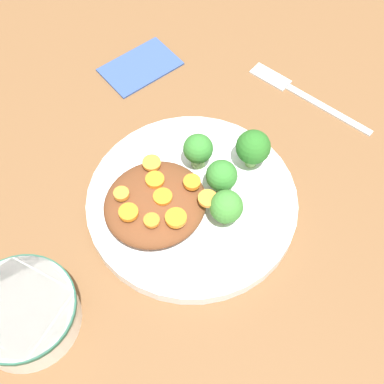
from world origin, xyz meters
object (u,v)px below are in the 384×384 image
Objects in this scene: dip_bowl at (25,315)px; napkin at (140,66)px; fork at (299,92)px; plate at (192,201)px.

dip_bowl is 1.07× the size of napkin.
plate is at bearing 90.15° from fork.
napkin is (0.09, 0.23, -0.01)m from plate.
plate is at bearing 0.69° from dip_bowl.
plate is 0.24m from fork.
dip_bowl is 0.40m from napkin.
fork is at bearing 6.22° from dip_bowl.
dip_bowl reaches higher than plate.
fork is 0.23m from napkin.
napkin is (-0.14, 0.18, 0.00)m from fork.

